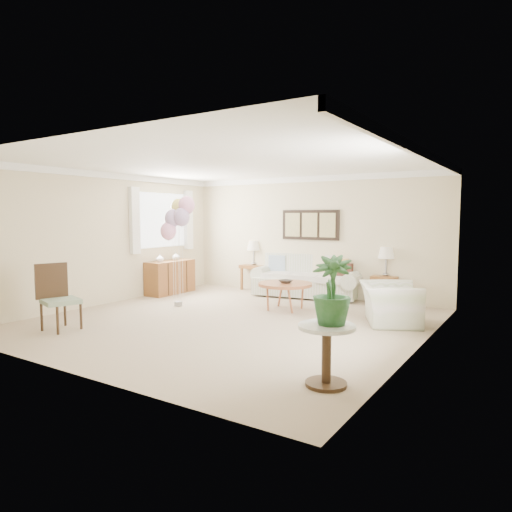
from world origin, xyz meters
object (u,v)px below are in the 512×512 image
(coffee_table, at_px, (285,285))
(armchair, at_px, (390,304))
(balloon_cluster, at_px, (178,216))
(sofa, at_px, (308,280))
(accent_chair, at_px, (58,295))

(coffee_table, height_order, armchair, armchair)
(coffee_table, distance_m, armchair, 1.97)
(armchair, bearing_deg, balloon_cluster, 75.54)
(sofa, relative_size, coffee_table, 2.57)
(coffee_table, bearing_deg, armchair, -1.66)
(armchair, relative_size, accent_chair, 0.99)
(coffee_table, distance_m, accent_chair, 3.88)
(sofa, height_order, coffee_table, sofa)
(coffee_table, distance_m, balloon_cluster, 2.42)
(sofa, bearing_deg, accent_chair, -112.35)
(coffee_table, relative_size, accent_chair, 0.98)
(sofa, xyz_separation_m, coffee_table, (0.29, -1.53, 0.11))
(coffee_table, bearing_deg, accent_chair, -124.96)
(sofa, distance_m, balloon_cluster, 3.16)
(accent_chair, bearing_deg, armchair, 36.70)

